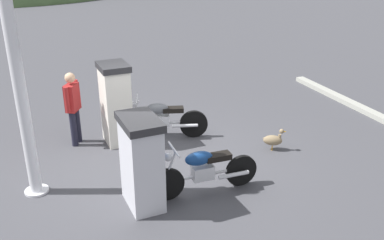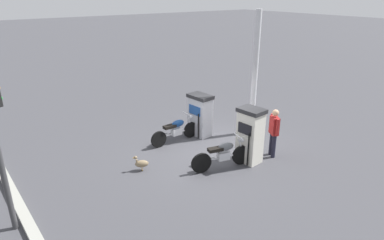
{
  "view_description": "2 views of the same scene",
  "coord_description": "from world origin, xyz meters",
  "views": [
    {
      "loc": [
        -1.62,
        -6.98,
        3.92
      ],
      "look_at": [
        0.76,
        0.07,
        0.79
      ],
      "focal_mm": 39.41,
      "sensor_mm": 36.0,
      "label": 1
    },
    {
      "loc": [
        6.26,
        7.62,
        4.92
      ],
      "look_at": [
        0.35,
        -0.53,
        0.99
      ],
      "focal_mm": 31.34,
      "sensor_mm": 36.0,
      "label": 2
    }
  ],
  "objects": [
    {
      "name": "attendant_person",
      "position": [
        -1.36,
        1.42,
        0.88
      ],
      "size": [
        0.34,
        0.55,
        1.55
      ],
      "color": "#1E1E2D",
      "rests_on": "ground"
    },
    {
      "name": "canopy_support_pole",
      "position": [
        -2.17,
        -0.3,
        2.1
      ],
      "size": [
        0.4,
        0.4,
        4.34
      ],
      "color": "silver",
      "rests_on": "ground"
    },
    {
      "name": "ground_plane",
      "position": [
        0.0,
        0.0,
        0.0
      ],
      "size": [
        120.0,
        120.0,
        0.0
      ],
      "primitive_type": "plane",
      "color": "#424247"
    },
    {
      "name": "motorcycle_near_pump",
      "position": [
        0.53,
        -1.23,
        0.44
      ],
      "size": [
        1.9,
        0.56,
        0.92
      ],
      "color": "black",
      "rests_on": "ground"
    },
    {
      "name": "fuel_pump_far",
      "position": [
        -0.51,
        1.24,
        0.87
      ],
      "size": [
        0.64,
        0.8,
        1.71
      ],
      "color": "silver",
      "rests_on": "ground"
    },
    {
      "name": "motorcycle_far_pump",
      "position": [
        0.42,
        1.1,
        0.45
      ],
      "size": [
        1.89,
        0.73,
        0.94
      ],
      "color": "black",
      "rests_on": "ground"
    },
    {
      "name": "wandering_duck",
      "position": [
        2.42,
        -0.18,
        0.23
      ],
      "size": [
        0.46,
        0.35,
        0.48
      ],
      "color": "#847051",
      "rests_on": "ground"
    },
    {
      "name": "fuel_pump_near",
      "position": [
        -0.51,
        -1.23,
        0.77
      ],
      "size": [
        0.63,
        0.92,
        1.51
      ],
      "color": "silver",
      "rests_on": "ground"
    }
  ]
}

